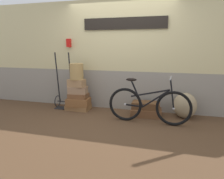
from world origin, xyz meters
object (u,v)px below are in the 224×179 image
at_px(suitcase_2, 78,96).
at_px(suitcase_5, 146,112).
at_px(luggage_trolley, 64,95).
at_px(bicycle, 148,105).
at_px(suitcase_4, 77,83).
at_px(suitcase_0, 78,107).
at_px(wicker_basket, 77,72).
at_px(suitcase_1, 78,102).
at_px(suitcase_6, 146,105).
at_px(burlap_sack, 185,105).
at_px(suitcase_3, 78,90).

distance_m(suitcase_2, suitcase_5, 1.65).
relative_size(luggage_trolley, bicycle, 0.83).
bearing_deg(suitcase_4, bicycle, -11.29).
relative_size(suitcase_0, wicker_basket, 1.51).
height_order(suitcase_0, suitcase_1, suitcase_1).
height_order(suitcase_0, suitcase_5, suitcase_5).
bearing_deg(suitcase_6, suitcase_0, 177.83).
relative_size(suitcase_2, burlap_sack, 0.81).
xyz_separation_m(burlap_sack, bicycle, (-0.71, -0.53, 0.09)).
xyz_separation_m(wicker_basket, bicycle, (1.74, -0.43, -0.57)).
bearing_deg(suitcase_3, suitcase_1, -61.37).
bearing_deg(suitcase_0, suitcase_1, -55.63).
bearing_deg(suitcase_5, suitcase_0, 173.76).
distance_m(suitcase_4, burlap_sack, 2.50).
relative_size(suitcase_1, burlap_sack, 0.98).
relative_size(suitcase_0, luggage_trolley, 0.41).
xyz_separation_m(suitcase_2, suitcase_6, (1.62, -0.01, -0.11)).
bearing_deg(suitcase_0, suitcase_5, -1.15).
distance_m(suitcase_1, suitcase_2, 0.15).
height_order(suitcase_0, suitcase_4, suitcase_4).
relative_size(suitcase_2, suitcase_3, 1.02).
xyz_separation_m(suitcase_2, suitcase_5, (1.63, -0.03, -0.26)).
relative_size(suitcase_4, suitcase_6, 0.65).
distance_m(suitcase_3, wicker_basket, 0.45).
height_order(suitcase_2, suitcase_6, suitcase_2).
relative_size(suitcase_3, bicycle, 0.26).
xyz_separation_m(suitcase_6, luggage_trolley, (-2.04, 0.09, 0.08)).
height_order(suitcase_2, wicker_basket, wicker_basket).
height_order(burlap_sack, bicycle, bicycle).
bearing_deg(suitcase_1, burlap_sack, -3.92).
xyz_separation_m(suitcase_0, suitcase_6, (1.63, -0.01, 0.18)).
distance_m(suitcase_3, suitcase_4, 0.17).
bearing_deg(suitcase_0, burlap_sack, 1.73).
bearing_deg(suitcase_3, burlap_sack, -4.78).
height_order(suitcase_2, bicycle, bicycle).
bearing_deg(suitcase_2, suitcase_4, -150.91).
bearing_deg(suitcase_5, wicker_basket, 174.54).
xyz_separation_m(suitcase_1, suitcase_2, (-0.01, 0.03, 0.14)).
distance_m(suitcase_3, burlap_sack, 2.46).
relative_size(suitcase_1, suitcase_4, 1.38).
relative_size(suitcase_2, luggage_trolley, 0.33).
relative_size(suitcase_0, bicycle, 0.34).
height_order(suitcase_2, suitcase_4, suitcase_4).
distance_m(suitcase_2, suitcase_6, 1.62).
distance_m(suitcase_1, burlap_sack, 2.43).
xyz_separation_m(suitcase_0, suitcase_3, (-0.00, 0.00, 0.43)).
bearing_deg(suitcase_6, suitcase_1, 178.72).
relative_size(wicker_basket, burlap_sack, 0.68).
xyz_separation_m(suitcase_1, burlap_sack, (2.43, 0.10, 0.07)).
bearing_deg(suitcase_5, suitcase_6, 109.13).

